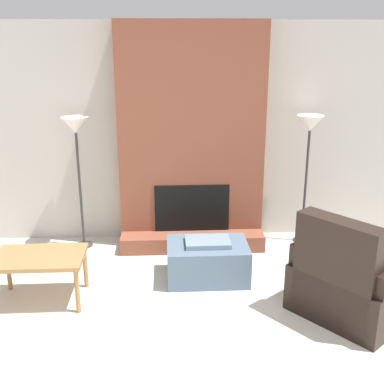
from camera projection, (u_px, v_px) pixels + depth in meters
The scene contains 7 objects.
wall_back at pixel (190, 134), 5.79m from camera, with size 7.01×0.06×2.60m, color #BCB7AD.
fireplace at pixel (191, 144), 5.61m from camera, with size 1.69×0.59×2.60m.
ottoman at pixel (207, 260), 4.99m from camera, with size 0.83×0.57×0.44m.
armchair at pixel (350, 284), 4.31m from camera, with size 1.24×1.25×0.98m.
side_table at pixel (39, 261), 4.51m from camera, with size 0.84×0.55×0.47m.
floor_lamp_left at pixel (76, 135), 5.41m from camera, with size 0.31×0.31×1.56m.
floor_lamp_right at pixel (310, 132), 5.55m from camera, with size 0.31×0.31×1.56m.
Camera 1 is at (-0.29, -2.38, 2.42)m, focal length 45.00 mm.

